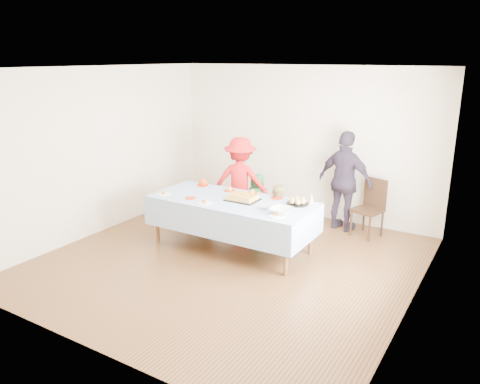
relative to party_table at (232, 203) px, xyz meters
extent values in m
plane|color=#4E2816|center=(0.22, -0.42, -0.72)|extent=(5.00, 5.00, 0.00)
cube|color=beige|center=(0.22, 2.08, 0.63)|extent=(5.00, 0.04, 2.70)
cube|color=beige|center=(0.22, -2.92, 0.63)|extent=(5.00, 0.04, 2.70)
cube|color=beige|center=(-2.28, -0.42, 0.63)|extent=(0.04, 5.00, 2.70)
cube|color=beige|center=(2.72, -0.42, 0.63)|extent=(0.04, 5.00, 2.70)
cube|color=white|center=(0.22, -0.42, 1.98)|extent=(5.00, 5.00, 0.04)
cube|color=#472B16|center=(2.69, -0.22, 0.78)|extent=(0.03, 1.75, 1.35)
cylinder|color=brown|center=(-1.12, -0.42, -0.36)|extent=(0.06, 0.06, 0.73)
cylinder|color=brown|center=(1.12, -0.42, -0.36)|extent=(0.06, 0.06, 0.73)
cylinder|color=brown|center=(-1.12, 0.42, -0.36)|extent=(0.06, 0.06, 0.73)
cylinder|color=brown|center=(1.12, 0.42, -0.36)|extent=(0.06, 0.06, 0.73)
cube|color=brown|center=(0.00, 0.00, 0.03)|extent=(2.40, 1.00, 0.04)
cube|color=white|center=(0.00, 0.00, 0.05)|extent=(2.50, 1.10, 0.01)
cube|color=black|center=(0.16, 0.06, 0.06)|extent=(0.47, 0.36, 0.01)
cube|color=#FDCC60|center=(0.16, 0.06, 0.10)|extent=(0.40, 0.30, 0.06)
cube|color=#AB7127|center=(0.16, 0.06, 0.13)|extent=(0.40, 0.30, 0.01)
cylinder|color=black|center=(0.94, 0.29, 0.06)|extent=(0.32, 0.32, 0.02)
sphere|color=tan|center=(1.03, 0.29, 0.11)|extent=(0.08, 0.08, 0.08)
sphere|color=tan|center=(0.98, 0.37, 0.11)|extent=(0.08, 0.08, 0.08)
sphere|color=tan|center=(0.90, 0.37, 0.11)|extent=(0.08, 0.08, 0.08)
sphere|color=tan|center=(0.85, 0.29, 0.11)|extent=(0.08, 0.08, 0.08)
sphere|color=tan|center=(0.90, 0.22, 0.11)|extent=(0.08, 0.08, 0.08)
sphere|color=tan|center=(0.98, 0.22, 0.11)|extent=(0.08, 0.08, 0.08)
sphere|color=tan|center=(0.94, 0.29, 0.11)|extent=(0.08, 0.08, 0.08)
imported|color=silver|center=(0.93, -0.19, 0.09)|extent=(0.32, 0.32, 0.08)
cone|color=white|center=(1.09, 0.44, 0.13)|extent=(0.09, 0.09, 0.15)
cylinder|color=red|center=(-0.83, 0.41, 0.06)|extent=(0.19, 0.19, 0.01)
cylinder|color=red|center=(-0.28, 0.38, 0.06)|extent=(0.18, 0.18, 0.01)
cylinder|color=red|center=(0.10, 0.44, 0.06)|extent=(0.17, 0.17, 0.01)
cylinder|color=red|center=(0.55, 0.41, 0.06)|extent=(0.18, 0.18, 0.01)
cylinder|color=red|center=(-0.56, -0.27, 0.06)|extent=(0.17, 0.17, 0.01)
cylinder|color=white|center=(-1.04, -0.32, 0.06)|extent=(0.21, 0.21, 0.01)
cylinder|color=white|center=(-0.23, -0.37, 0.06)|extent=(0.22, 0.22, 0.01)
cylinder|color=white|center=(0.93, -0.32, 0.06)|extent=(0.22, 0.22, 0.01)
cylinder|color=black|center=(1.39, 1.46, -0.52)|extent=(0.04, 0.04, 0.42)
cylinder|color=black|center=(1.73, 1.35, -0.52)|extent=(0.04, 0.04, 0.42)
cylinder|color=black|center=(1.50, 1.79, -0.52)|extent=(0.04, 0.04, 0.42)
cylinder|color=black|center=(1.83, 1.69, -0.52)|extent=(0.04, 0.04, 0.42)
cube|color=black|center=(1.61, 1.57, -0.29)|extent=(0.52, 0.52, 0.05)
cube|color=black|center=(1.67, 1.75, -0.02)|extent=(0.40, 0.16, 0.49)
imported|color=#CB4B19|center=(-0.86, 0.48, -0.28)|extent=(0.36, 0.27, 0.89)
imported|color=#236B38|center=(-0.24, 1.20, -0.28)|extent=(0.45, 0.30, 0.89)
imported|color=tan|center=(0.52, 0.52, -0.24)|extent=(0.56, 0.50, 0.96)
imported|color=red|center=(-0.49, 1.06, 0.04)|extent=(1.11, 0.84, 1.52)
imported|color=#302736|center=(1.17, 1.67, 0.12)|extent=(1.05, 0.60, 1.68)
camera|label=1|loc=(3.58, -5.64, 2.13)|focal=35.00mm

